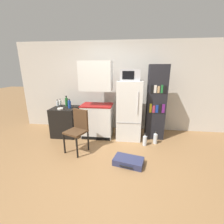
{
  "coord_description": "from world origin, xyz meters",
  "views": [
    {
      "loc": [
        0.33,
        -2.42,
        1.78
      ],
      "look_at": [
        -0.06,
        0.85,
        0.83
      ],
      "focal_mm": 24.0,
      "sensor_mm": 36.0,
      "label": 1
    }
  ],
  "objects_px": {
    "kitchen_hutch": "(97,103)",
    "bowl": "(60,109)",
    "water_bottle_front": "(145,140)",
    "bottle_green_tall": "(67,102)",
    "refrigerator": "(129,110)",
    "chair": "(78,127)",
    "microwave": "(130,75)",
    "suitcase_large_flat": "(128,161)",
    "bottle_clear_short": "(57,103)",
    "bookshelf": "(156,103)",
    "bottle_blue_soda": "(69,104)",
    "water_bottle_middle": "(155,138)",
    "side_table": "(66,121)",
    "bottle_amber_beer": "(70,103)",
    "bottle_milk_white": "(60,102)"
  },
  "relations": [
    {
      "from": "kitchen_hutch",
      "to": "bowl",
      "type": "height_order",
      "value": "kitchen_hutch"
    },
    {
      "from": "bottle_amber_beer",
      "to": "chair",
      "type": "distance_m",
      "value": 1.17
    },
    {
      "from": "bottle_amber_beer",
      "to": "chair",
      "type": "xyz_separation_m",
      "value": [
        0.57,
        -0.98,
        -0.29
      ]
    },
    {
      "from": "side_table",
      "to": "microwave",
      "type": "xyz_separation_m",
      "value": [
        1.72,
        0.02,
        1.25
      ]
    },
    {
      "from": "kitchen_hutch",
      "to": "chair",
      "type": "relative_size",
      "value": 2.1
    },
    {
      "from": "refrigerator",
      "to": "water_bottle_middle",
      "type": "xyz_separation_m",
      "value": [
        0.67,
        -0.27,
        -0.62
      ]
    },
    {
      "from": "bookshelf",
      "to": "bottle_blue_soda",
      "type": "xyz_separation_m",
      "value": [
        -2.24,
        -0.17,
        -0.06
      ]
    },
    {
      "from": "refrigerator",
      "to": "bookshelf",
      "type": "xyz_separation_m",
      "value": [
        0.68,
        0.11,
        0.19
      ]
    },
    {
      "from": "bottle_milk_white",
      "to": "suitcase_large_flat",
      "type": "xyz_separation_m",
      "value": [
        1.98,
        -1.44,
        -0.8
      ]
    },
    {
      "from": "microwave",
      "to": "chair",
      "type": "relative_size",
      "value": 0.5
    },
    {
      "from": "kitchen_hutch",
      "to": "water_bottle_front",
      "type": "bearing_deg",
      "value": -18.5
    },
    {
      "from": "side_table",
      "to": "suitcase_large_flat",
      "type": "bearing_deg",
      "value": -33.83
    },
    {
      "from": "bottle_blue_soda",
      "to": "water_bottle_front",
      "type": "xyz_separation_m",
      "value": [
        1.97,
        -0.35,
        -0.76
      ]
    },
    {
      "from": "bowl",
      "to": "chair",
      "type": "relative_size",
      "value": 0.15
    },
    {
      "from": "chair",
      "to": "water_bottle_middle",
      "type": "xyz_separation_m",
      "value": [
        1.76,
        0.51,
        -0.42
      ]
    },
    {
      "from": "chair",
      "to": "refrigerator",
      "type": "bearing_deg",
      "value": 58.22
    },
    {
      "from": "microwave",
      "to": "suitcase_large_flat",
      "type": "distance_m",
      "value": 1.98
    },
    {
      "from": "bottle_clear_short",
      "to": "bookshelf",
      "type": "bearing_deg",
      "value": -0.45
    },
    {
      "from": "refrigerator",
      "to": "chair",
      "type": "distance_m",
      "value": 1.36
    },
    {
      "from": "bottle_amber_beer",
      "to": "bottle_clear_short",
      "type": "relative_size",
      "value": 0.91
    },
    {
      "from": "bookshelf",
      "to": "water_bottle_front",
      "type": "bearing_deg",
      "value": -118.36
    },
    {
      "from": "microwave",
      "to": "chair",
      "type": "height_order",
      "value": "microwave"
    },
    {
      "from": "kitchen_hutch",
      "to": "suitcase_large_flat",
      "type": "height_order",
      "value": "kitchen_hutch"
    },
    {
      "from": "refrigerator",
      "to": "bowl",
      "type": "distance_m",
      "value": 1.76
    },
    {
      "from": "bottle_clear_short",
      "to": "bottle_green_tall",
      "type": "height_order",
      "value": "bottle_green_tall"
    },
    {
      "from": "bowl",
      "to": "bottle_amber_beer",
      "type": "bearing_deg",
      "value": 79.53
    },
    {
      "from": "microwave",
      "to": "bowl",
      "type": "height_order",
      "value": "microwave"
    },
    {
      "from": "water_bottle_front",
      "to": "water_bottle_middle",
      "type": "height_order",
      "value": "water_bottle_middle"
    },
    {
      "from": "suitcase_large_flat",
      "to": "refrigerator",
      "type": "bearing_deg",
      "value": 104.95
    },
    {
      "from": "bottle_clear_short",
      "to": "chair",
      "type": "bearing_deg",
      "value": -45.54
    },
    {
      "from": "bottle_clear_short",
      "to": "bottle_green_tall",
      "type": "bearing_deg",
      "value": 4.05
    },
    {
      "from": "bottle_blue_soda",
      "to": "water_bottle_middle",
      "type": "bearing_deg",
      "value": -5.49
    },
    {
      "from": "bottle_blue_soda",
      "to": "bookshelf",
      "type": "bearing_deg",
      "value": 4.3
    },
    {
      "from": "bottle_amber_beer",
      "to": "suitcase_large_flat",
      "type": "height_order",
      "value": "bottle_amber_beer"
    },
    {
      "from": "microwave",
      "to": "chair",
      "type": "xyz_separation_m",
      "value": [
        -1.09,
        -0.78,
        -1.08
      ]
    },
    {
      "from": "bottle_green_tall",
      "to": "water_bottle_front",
      "type": "distance_m",
      "value": 2.33
    },
    {
      "from": "bottle_milk_white",
      "to": "bottle_green_tall",
      "type": "relative_size",
      "value": 0.63
    },
    {
      "from": "microwave",
      "to": "suitcase_large_flat",
      "type": "xyz_separation_m",
      "value": [
        0.03,
        -1.2,
        -1.58
      ]
    },
    {
      "from": "bottle_clear_short",
      "to": "side_table",
      "type": "bearing_deg",
      "value": -31.0
    },
    {
      "from": "side_table",
      "to": "bowl",
      "type": "xyz_separation_m",
      "value": [
        -0.01,
        -0.21,
        0.41
      ]
    },
    {
      "from": "bottle_milk_white",
      "to": "suitcase_large_flat",
      "type": "bearing_deg",
      "value": -35.98
    },
    {
      "from": "side_table",
      "to": "bookshelf",
      "type": "distance_m",
      "value": 2.47
    },
    {
      "from": "chair",
      "to": "suitcase_large_flat",
      "type": "xyz_separation_m",
      "value": [
        1.12,
        -0.42,
        -0.49
      ]
    },
    {
      "from": "bottle_milk_white",
      "to": "refrigerator",
      "type": "bearing_deg",
      "value": -7.0
    },
    {
      "from": "bottle_clear_short",
      "to": "kitchen_hutch",
      "type": "bearing_deg",
      "value": -5.92
    },
    {
      "from": "refrigerator",
      "to": "bottle_milk_white",
      "type": "relative_size",
      "value": 8.35
    },
    {
      "from": "microwave",
      "to": "refrigerator",
      "type": "bearing_deg",
      "value": 73.38
    },
    {
      "from": "refrigerator",
      "to": "bottle_clear_short",
      "type": "bearing_deg",
      "value": 176.2
    },
    {
      "from": "water_bottle_front",
      "to": "bottle_green_tall",
      "type": "bearing_deg",
      "value": 165.44
    },
    {
      "from": "bottle_milk_white",
      "to": "water_bottle_front",
      "type": "height_order",
      "value": "bottle_milk_white"
    }
  ]
}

